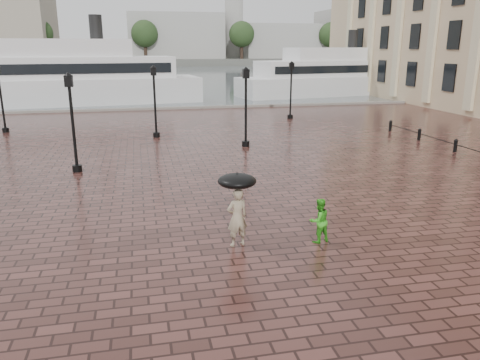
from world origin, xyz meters
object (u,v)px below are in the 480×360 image
Objects in this scene: adult_pedestrian at (237,217)px; child_pedestrian at (319,221)px; ferry_far at (331,76)px; street_lamps at (162,101)px; ferry_near at (67,78)px.

child_pedestrian is (2.42, -0.26, -0.19)m from adult_pedestrian.
adult_pedestrian is at bearing -126.25° from ferry_far.
street_lamps is at bearing -93.73° from child_pedestrian.
child_pedestrian is at bearing -79.62° from ferry_near.
ferry_far is (29.81, 3.27, -0.34)m from ferry_near.
adult_pedestrian is at bearing -86.17° from street_lamps.
ferry_near is at bearing 111.73° from street_lamps.
ferry_far is at bearing -0.50° from ferry_near.
adult_pedestrian is 0.07× the size of ferry_far.
ferry_far reaches higher than street_lamps.
street_lamps is 0.90× the size of ferry_far.
child_pedestrian is at bearing -123.38° from ferry_far.
ferry_near reaches higher than child_pedestrian.
street_lamps is 15.88× the size of child_pedestrian.
child_pedestrian is (3.59, -17.74, -1.65)m from street_lamps.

